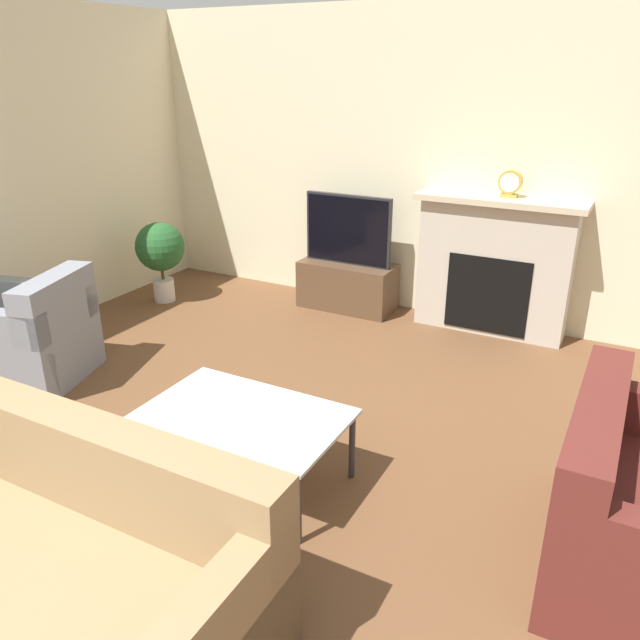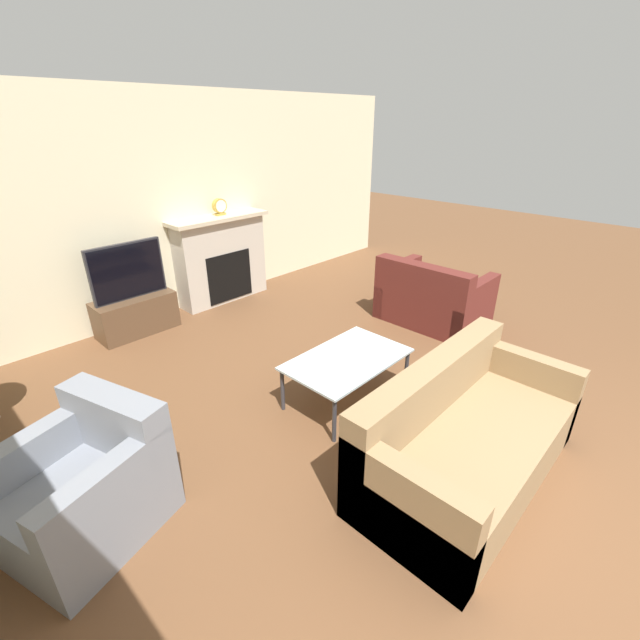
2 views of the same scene
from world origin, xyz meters
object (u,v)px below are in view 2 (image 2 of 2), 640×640
at_px(coffee_table, 347,362).
at_px(mantel_clock, 220,207).
at_px(couch_loveseat, 432,300).
at_px(tv, 127,271).
at_px(couch_sectional, 464,439).
at_px(armchair_by_window, 88,489).

relative_size(coffee_table, mantel_clock, 5.04).
relative_size(couch_loveseat, coffee_table, 1.12).
bearing_deg(tv, couch_loveseat, -41.80).
bearing_deg(mantel_clock, tv, -175.06).
bearing_deg(mantel_clock, coffee_table, -104.01).
bearing_deg(couch_loveseat, couch_sectional, 125.15).
distance_m(tv, couch_loveseat, 3.64).
bearing_deg(tv, couch_sectional, -81.57).
relative_size(couch_loveseat, mantel_clock, 5.63).
bearing_deg(couch_loveseat, coffee_table, 98.65).
bearing_deg(mantel_clock, couch_loveseat, -62.84).
height_order(armchair_by_window, mantel_clock, mantel_clock).
bearing_deg(couch_loveseat, tv, 48.20).
height_order(couch_sectional, armchair_by_window, same).
bearing_deg(tv, mantel_clock, 4.94).
xyz_separation_m(couch_loveseat, coffee_table, (-2.00, -0.30, 0.10)).
relative_size(tv, couch_loveseat, 0.69).
xyz_separation_m(couch_loveseat, armchair_by_window, (-4.14, -0.03, 0.01)).
bearing_deg(coffee_table, couch_loveseat, 8.65).
height_order(couch_loveseat, coffee_table, couch_loveseat).
distance_m(couch_loveseat, coffee_table, 2.03).
height_order(couch_sectional, mantel_clock, mantel_clock).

